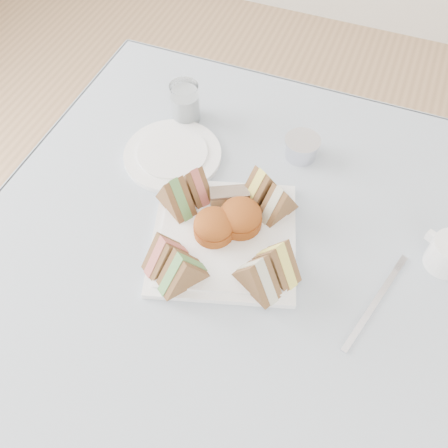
% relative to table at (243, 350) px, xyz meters
% --- Properties ---
extents(floor, '(4.00, 4.00, 0.00)m').
position_rel_table_xyz_m(floor, '(0.00, 0.00, -0.37)').
color(floor, '#9E7751').
rests_on(floor, ground).
extents(table, '(0.90, 0.90, 0.74)m').
position_rel_table_xyz_m(table, '(0.00, 0.00, 0.00)').
color(table, brown).
rests_on(table, floor).
extents(tablecloth, '(1.02, 1.02, 0.01)m').
position_rel_table_xyz_m(tablecloth, '(0.00, 0.00, 0.37)').
color(tablecloth, '#A4B8C8').
rests_on(tablecloth, table).
extents(serving_plate, '(0.32, 0.32, 0.01)m').
position_rel_table_xyz_m(serving_plate, '(-0.06, 0.04, 0.38)').
color(serving_plate, white).
rests_on(serving_plate, tablecloth).
extents(sandwich_fl_a, '(0.08, 0.09, 0.07)m').
position_rel_table_xyz_m(sandwich_fl_a, '(-0.13, -0.05, 0.42)').
color(sandwich_fl_a, brown).
rests_on(sandwich_fl_a, serving_plate).
extents(sandwich_fl_b, '(0.08, 0.09, 0.08)m').
position_rel_table_xyz_m(sandwich_fl_b, '(-0.09, -0.07, 0.43)').
color(sandwich_fl_b, brown).
rests_on(sandwich_fl_b, serving_plate).
extents(sandwich_fr_a, '(0.09, 0.08, 0.08)m').
position_rel_table_xyz_m(sandwich_fr_a, '(0.04, 0.01, 0.43)').
color(sandwich_fr_a, brown).
rests_on(sandwich_fr_a, serving_plate).
extents(sandwich_fr_b, '(0.09, 0.08, 0.08)m').
position_rel_table_xyz_m(sandwich_fr_b, '(0.02, -0.03, 0.43)').
color(sandwich_fr_b, brown).
rests_on(sandwich_fr_b, serving_plate).
extents(sandwich_bl_a, '(0.09, 0.08, 0.08)m').
position_rel_table_xyz_m(sandwich_bl_a, '(-0.17, 0.07, 0.43)').
color(sandwich_bl_a, brown).
rests_on(sandwich_bl_a, serving_plate).
extents(sandwich_bl_b, '(0.08, 0.07, 0.07)m').
position_rel_table_xyz_m(sandwich_bl_b, '(-0.15, 0.11, 0.42)').
color(sandwich_bl_b, brown).
rests_on(sandwich_bl_b, serving_plate).
extents(sandwich_br_a, '(0.07, 0.09, 0.07)m').
position_rel_table_xyz_m(sandwich_br_a, '(0.01, 0.12, 0.42)').
color(sandwich_br_a, brown).
rests_on(sandwich_br_a, serving_plate).
extents(sandwich_br_b, '(0.08, 0.09, 0.08)m').
position_rel_table_xyz_m(sandwich_br_b, '(-0.03, 0.14, 0.43)').
color(sandwich_br_b, brown).
rests_on(sandwich_br_b, serving_plate).
extents(scone_left, '(0.09, 0.09, 0.05)m').
position_rel_table_xyz_m(scone_left, '(-0.08, 0.04, 0.41)').
color(scone_left, '#A24D1D').
rests_on(scone_left, serving_plate).
extents(scone_right, '(0.11, 0.11, 0.05)m').
position_rel_table_xyz_m(scone_right, '(-0.04, 0.07, 0.41)').
color(scone_right, '#A24D1D').
rests_on(scone_right, serving_plate).
extents(pastry_slice, '(0.08, 0.06, 0.03)m').
position_rel_table_xyz_m(pastry_slice, '(-0.08, 0.11, 0.40)').
color(pastry_slice, '#D4B589').
rests_on(pastry_slice, serving_plate).
extents(side_plate, '(0.26, 0.26, 0.01)m').
position_rel_table_xyz_m(side_plate, '(-0.24, 0.19, 0.38)').
color(side_plate, white).
rests_on(side_plate, tablecloth).
extents(water_glass, '(0.08, 0.08, 0.09)m').
position_rel_table_xyz_m(water_glass, '(-0.26, 0.30, 0.42)').
color(water_glass, white).
rests_on(water_glass, tablecloth).
extents(tea_strainer, '(0.09, 0.09, 0.04)m').
position_rel_table_xyz_m(tea_strainer, '(0.01, 0.29, 0.40)').
color(tea_strainer, silver).
rests_on(tea_strainer, tablecloth).
extents(fork, '(0.06, 0.18, 0.00)m').
position_rel_table_xyz_m(fork, '(0.21, -0.00, 0.38)').
color(fork, silver).
rests_on(fork, tablecloth).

